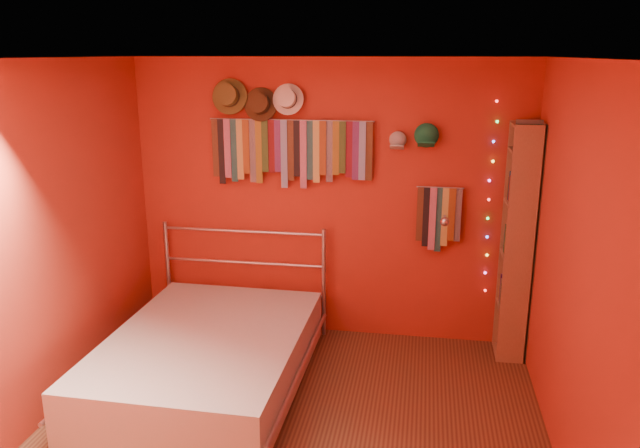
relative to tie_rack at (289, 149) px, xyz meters
The scene contains 16 objects.
ground 2.43m from the tie_rack, 78.65° to the right, with size 3.50×3.50×0.00m, color #512C1B.
back_wall 0.58m from the tie_rack, 10.88° to the left, with size 3.50×0.02×2.50m, color #A91E1B.
right_wall 2.72m from the tie_rack, 38.90° to the right, with size 0.02×3.50×2.50m, color #A91E1B.
left_wall 2.25m from the tie_rack, 129.96° to the right, with size 0.02×3.50×2.50m, color #A91E1B.
ceiling 1.89m from the tie_rack, 78.65° to the right, with size 3.50×3.50×0.02m, color white.
tie_rack is the anchor object (origin of this frame).
small_tie_rack 1.42m from the tie_rack, ahead, with size 0.40×0.03×0.58m.
fedora_olive 0.69m from the tie_rack, behind, with size 0.31×0.17×0.31m.
fedora_brown 0.46m from the tie_rack, behind, with size 0.29×0.16×0.29m.
fedora_white 0.43m from the tie_rack, 101.63° to the right, with size 0.27×0.15×0.27m.
cap_white 0.94m from the tie_rack, ahead, with size 0.16×0.20×0.16m.
cap_green 1.18m from the tie_rack, ahead, with size 0.19×0.24×0.19m.
fairy_lights 1.77m from the tie_rack, ahead, with size 0.06×0.02×1.67m.
reading_lamp 1.47m from the tie_rack, ahead, with size 0.08×0.33×0.10m.
bookshelf 2.12m from the tie_rack, ahead, with size 0.25×0.34×2.00m.
bed 1.90m from the tie_rack, 111.70° to the right, with size 1.56×2.11×1.02m.
Camera 1 is at (0.83, -3.60, 2.53)m, focal length 35.00 mm.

